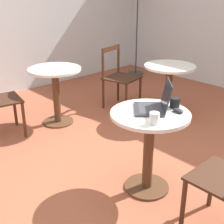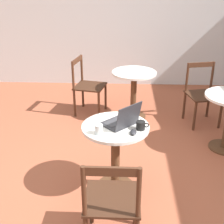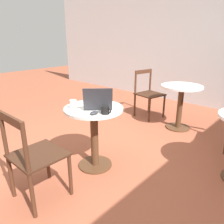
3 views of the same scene
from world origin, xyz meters
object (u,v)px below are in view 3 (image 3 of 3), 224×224
Objects in this scene: cafe_table_far at (181,98)px; chair_near_front at (34,157)px; mug at (105,110)px; drinking_glass at (73,104)px; laptop at (98,104)px; chair_far_left at (148,94)px; cafe_table_near at (94,125)px; mouse at (94,113)px.

chair_near_front is at bearing -94.96° from cafe_table_far.
cafe_table_far is 6.07× the size of mug.
laptop is at bearing 40.31° from drinking_glass.
chair_far_left is at bearing 106.67° from laptop.
cafe_table_near is 0.35m from mug.
chair_near_front reaches higher than mug.
cafe_table_far is at bearing 88.56° from mouse.
mug reaches higher than cafe_table_near.
cafe_table_far is 0.83× the size of chair_far_left.
drinking_glass is at bearing -139.69° from laptop.
cafe_table_far is 0.73m from chair_far_left.
cafe_table_far is 0.83× the size of chair_near_front.
chair_near_front is (0.00, -0.75, -0.08)m from cafe_table_near.
laptop reaches higher than mug.
laptop reaches higher than drinking_glass.
laptop reaches higher than cafe_table_near.
chair_near_front is at bearing -75.85° from drinking_glass.
cafe_table_near is at bearing -168.64° from laptop.
drinking_glass is at bearing -80.19° from chair_far_left.
mouse is at bearing -129.01° from mug.
drinking_glass is at bearing -132.15° from cafe_table_near.
mug is at bearing -22.30° from laptop.
mug is at bearing -89.22° from cafe_table_far.
mug is (0.07, 0.09, 0.03)m from mouse.
chair_far_left reaches higher than cafe_table_far.
cafe_table_near is 8.03× the size of drinking_glass.
laptop reaches higher than chair_near_front.
chair_far_left is (-0.50, 2.62, 0.00)m from chair_near_front.
chair_near_front is at bearing -109.27° from mug.
drinking_glass reaches higher than mouse.
drinking_glass reaches higher than cafe_table_near.
cafe_table_far is at bearing 82.91° from cafe_table_near.
chair_near_front is 0.69m from drinking_glass.
drinking_glass is (-0.31, -0.01, 0.03)m from mouse.
chair_far_left is at bearing 108.23° from mouse.
laptop is (0.56, -1.86, 0.33)m from chair_far_left.
laptop is (0.06, 0.76, 0.33)m from chair_near_front.
chair_near_front and chair_far_left have the same top height.
laptop is at bearing 11.36° from cafe_table_near.
chair_near_front is at bearing -89.99° from cafe_table_near.
chair_near_front is at bearing -105.70° from mouse.
laptop is 0.27m from drinking_glass.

